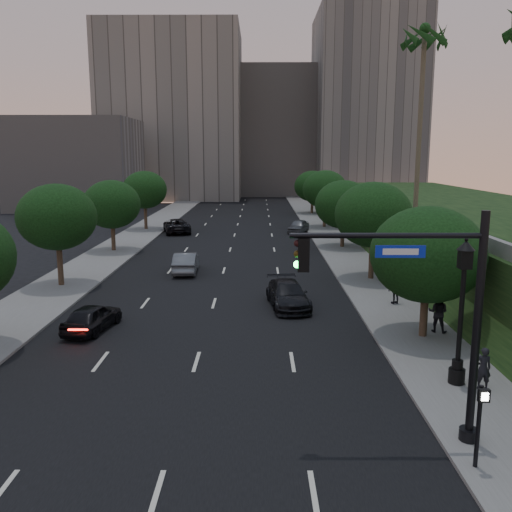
{
  "coord_description": "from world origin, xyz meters",
  "views": [
    {
      "loc": [
        2.59,
        -16.32,
        8.51
      ],
      "look_at": [
        2.46,
        9.82,
        3.6
      ],
      "focal_mm": 38.0,
      "sensor_mm": 36.0,
      "label": 1
    }
  ],
  "objects_px": {
    "street_lamp": "(461,319)",
    "pedestrian_a": "(483,368)",
    "pedestrian_c": "(396,290)",
    "sedan_near_left": "(92,317)",
    "sedan_near_right": "(288,295)",
    "pedestrian_b": "(438,312)",
    "sedan_far_left": "(177,226)",
    "traffic_signal_mast": "(439,326)",
    "sedan_mid_left": "(186,263)",
    "sedan_far_right": "(298,226)"
  },
  "relations": [
    {
      "from": "pedestrian_a",
      "to": "sedan_far_right",
      "type": "bearing_deg",
      "value": -82.05
    },
    {
      "from": "traffic_signal_mast",
      "to": "pedestrian_a",
      "type": "bearing_deg",
      "value": 50.66
    },
    {
      "from": "sedan_near_right",
      "to": "pedestrian_a",
      "type": "height_order",
      "value": "pedestrian_a"
    },
    {
      "from": "traffic_signal_mast",
      "to": "pedestrian_b",
      "type": "height_order",
      "value": "traffic_signal_mast"
    },
    {
      "from": "traffic_signal_mast",
      "to": "pedestrian_c",
      "type": "relative_size",
      "value": 4.3
    },
    {
      "from": "pedestrian_b",
      "to": "pedestrian_c",
      "type": "relative_size",
      "value": 1.18
    },
    {
      "from": "pedestrian_b",
      "to": "sedan_far_left",
      "type": "bearing_deg",
      "value": -34.63
    },
    {
      "from": "traffic_signal_mast",
      "to": "sedan_near_right",
      "type": "bearing_deg",
      "value": 103.39
    },
    {
      "from": "sedan_far_right",
      "to": "sedan_near_right",
      "type": "bearing_deg",
      "value": -76.24
    },
    {
      "from": "sedan_near_left",
      "to": "sedan_far_right",
      "type": "height_order",
      "value": "sedan_far_right"
    },
    {
      "from": "sedan_far_left",
      "to": "sedan_far_right",
      "type": "distance_m",
      "value": 13.42
    },
    {
      "from": "pedestrian_c",
      "to": "sedan_mid_left",
      "type": "bearing_deg",
      "value": -53.05
    },
    {
      "from": "traffic_signal_mast",
      "to": "pedestrian_a",
      "type": "xyz_separation_m",
      "value": [
        2.94,
        3.59,
        -2.74
      ]
    },
    {
      "from": "street_lamp",
      "to": "pedestrian_c",
      "type": "distance_m",
      "value": 11.01
    },
    {
      "from": "sedan_mid_left",
      "to": "sedan_near_left",
      "type": "bearing_deg",
      "value": 75.79
    },
    {
      "from": "traffic_signal_mast",
      "to": "pedestrian_b",
      "type": "xyz_separation_m",
      "value": [
        3.4,
        10.02,
        -2.56
      ]
    },
    {
      "from": "sedan_far_right",
      "to": "pedestrian_c",
      "type": "relative_size",
      "value": 2.6
    },
    {
      "from": "sedan_far_left",
      "to": "pedestrian_c",
      "type": "height_order",
      "value": "pedestrian_c"
    },
    {
      "from": "sedan_far_left",
      "to": "pedestrian_a",
      "type": "distance_m",
      "value": 44.06
    },
    {
      "from": "traffic_signal_mast",
      "to": "street_lamp",
      "type": "bearing_deg",
      "value": 61.74
    },
    {
      "from": "pedestrian_b",
      "to": "pedestrian_c",
      "type": "bearing_deg",
      "value": -53.01
    },
    {
      "from": "sedan_far_left",
      "to": "sedan_far_right",
      "type": "xyz_separation_m",
      "value": [
        13.42,
        0.2,
        -0.08
      ]
    },
    {
      "from": "street_lamp",
      "to": "sedan_near_left",
      "type": "bearing_deg",
      "value": 157.5
    },
    {
      "from": "sedan_near_right",
      "to": "sedan_far_right",
      "type": "bearing_deg",
      "value": 77.63
    },
    {
      "from": "pedestrian_b",
      "to": "pedestrian_a",
      "type": "bearing_deg",
      "value": 114.05
    },
    {
      "from": "pedestrian_c",
      "to": "sedan_near_right",
      "type": "bearing_deg",
      "value": -17.18
    },
    {
      "from": "sedan_near_right",
      "to": "pedestrian_c",
      "type": "height_order",
      "value": "pedestrian_c"
    },
    {
      "from": "sedan_near_left",
      "to": "street_lamp",
      "type": "bearing_deg",
      "value": 167.87
    },
    {
      "from": "sedan_near_left",
      "to": "sedan_far_right",
      "type": "relative_size",
      "value": 0.95
    },
    {
      "from": "pedestrian_b",
      "to": "sedan_mid_left",
      "type": "bearing_deg",
      "value": -16.66
    },
    {
      "from": "sedan_far_right",
      "to": "pedestrian_b",
      "type": "xyz_separation_m",
      "value": [
        4.18,
        -34.36,
        0.39
      ]
    },
    {
      "from": "traffic_signal_mast",
      "to": "street_lamp",
      "type": "xyz_separation_m",
      "value": [
        2.2,
        4.09,
        -1.04
      ]
    },
    {
      "from": "street_lamp",
      "to": "pedestrian_a",
      "type": "height_order",
      "value": "street_lamp"
    },
    {
      "from": "sedan_near_left",
      "to": "sedan_near_right",
      "type": "xyz_separation_m",
      "value": [
        9.79,
        4.25,
        0.04
      ]
    },
    {
      "from": "pedestrian_a",
      "to": "pedestrian_b",
      "type": "distance_m",
      "value": 6.45
    },
    {
      "from": "sedan_mid_left",
      "to": "pedestrian_a",
      "type": "bearing_deg",
      "value": 121.42
    },
    {
      "from": "sedan_mid_left",
      "to": "sedan_far_right",
      "type": "xyz_separation_m",
      "value": [
        9.69,
        20.59,
        -0.03
      ]
    },
    {
      "from": "sedan_far_right",
      "to": "pedestrian_a",
      "type": "xyz_separation_m",
      "value": [
        3.72,
        -40.79,
        0.21
      ]
    },
    {
      "from": "sedan_mid_left",
      "to": "sedan_near_right",
      "type": "relative_size",
      "value": 0.92
    },
    {
      "from": "sedan_mid_left",
      "to": "sedan_far_left",
      "type": "height_order",
      "value": "sedan_far_left"
    },
    {
      "from": "street_lamp",
      "to": "sedan_near_right",
      "type": "relative_size",
      "value": 1.13
    },
    {
      "from": "sedan_mid_left",
      "to": "pedestrian_a",
      "type": "height_order",
      "value": "pedestrian_a"
    },
    {
      "from": "sedan_near_right",
      "to": "pedestrian_a",
      "type": "xyz_separation_m",
      "value": [
        6.45,
        -11.17,
        0.21
      ]
    },
    {
      "from": "sedan_near_left",
      "to": "pedestrian_b",
      "type": "xyz_separation_m",
      "value": [
        16.7,
        -0.49,
        0.43
      ]
    },
    {
      "from": "traffic_signal_mast",
      "to": "street_lamp",
      "type": "distance_m",
      "value": 4.75
    },
    {
      "from": "sedan_far_left",
      "to": "sedan_near_right",
      "type": "relative_size",
      "value": 1.15
    },
    {
      "from": "traffic_signal_mast",
      "to": "pedestrian_a",
      "type": "height_order",
      "value": "traffic_signal_mast"
    },
    {
      "from": "traffic_signal_mast",
      "to": "pedestrian_b",
      "type": "distance_m",
      "value": 10.88
    },
    {
      "from": "street_lamp",
      "to": "sedan_near_right",
      "type": "xyz_separation_m",
      "value": [
        -5.71,
        10.67,
        -1.91
      ]
    },
    {
      "from": "sedan_near_left",
      "to": "sedan_far_left",
      "type": "height_order",
      "value": "sedan_far_left"
    }
  ]
}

